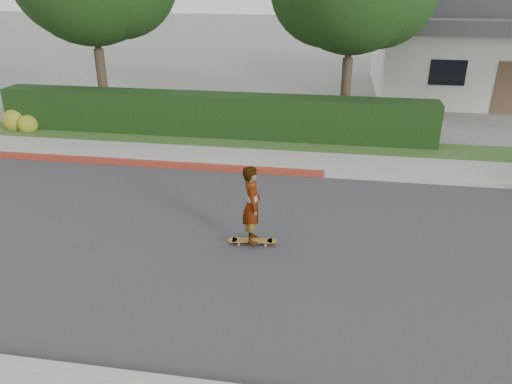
% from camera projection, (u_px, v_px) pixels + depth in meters
% --- Properties ---
extents(ground, '(120.00, 120.00, 0.00)m').
position_uv_depth(ground, '(269.00, 246.00, 10.50)').
color(ground, slate).
rests_on(ground, ground).
extents(road, '(60.00, 8.00, 0.01)m').
position_uv_depth(road, '(269.00, 246.00, 10.50)').
color(road, '#2D2D30').
rests_on(road, ground).
extents(curb_far, '(60.00, 0.20, 0.15)m').
position_uv_depth(curb_far, '(289.00, 172.00, 14.17)').
color(curb_far, '#9E9E99').
rests_on(curb_far, ground).
extents(curb_red_section, '(12.00, 0.21, 0.15)m').
position_uv_depth(curb_red_section, '(122.00, 162.00, 14.90)').
color(curb_red_section, maroon).
rests_on(curb_red_section, ground).
extents(sidewalk_far, '(60.00, 1.60, 0.12)m').
position_uv_depth(sidewalk_far, '(292.00, 162.00, 14.98)').
color(sidewalk_far, gray).
rests_on(sidewalk_far, ground).
extents(planting_strip, '(60.00, 1.60, 0.10)m').
position_uv_depth(planting_strip, '(297.00, 145.00, 16.43)').
color(planting_strip, '#2D4C1E').
rests_on(planting_strip, ground).
extents(hedge, '(15.00, 1.00, 1.50)m').
position_uv_depth(hedge, '(212.00, 116.00, 17.13)').
color(hedge, black).
rests_on(hedge, ground).
extents(flowering_shrub, '(1.40, 1.00, 0.90)m').
position_uv_depth(flowering_shrub, '(19.00, 122.00, 17.91)').
color(flowering_shrub, '#2D4C19').
rests_on(flowering_shrub, ground).
extents(house, '(10.60, 8.60, 4.30)m').
position_uv_depth(house, '(490.00, 47.00, 22.89)').
color(house, beige).
rests_on(house, ground).
extents(skateboard, '(1.06, 0.32, 0.10)m').
position_uv_depth(skateboard, '(252.00, 241.00, 10.53)').
color(skateboard, '#B35731').
rests_on(skateboard, ground).
extents(skateboarder, '(0.52, 0.68, 1.67)m').
position_uv_depth(skateboarder, '(252.00, 204.00, 10.19)').
color(skateboarder, white).
rests_on(skateboarder, skateboard).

